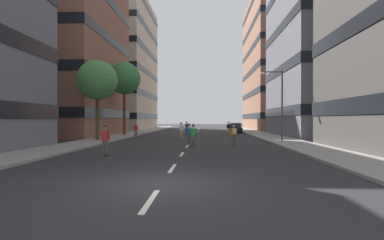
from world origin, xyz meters
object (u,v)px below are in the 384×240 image
Objects in this scene: parked_car_near at (235,128)px; skater_2 at (234,134)px; skater_5 at (189,133)px; skater_4 at (181,130)px; skater_1 at (136,129)px; skater_6 at (193,134)px; skater_3 at (105,139)px; street_tree_near at (124,79)px; street_tree_mid at (97,80)px; skater_7 at (229,127)px; skater_0 at (187,126)px; streetlamp_right at (278,98)px.

parked_car_near is 22.42m from skater_2.
skater_4 is at bearing 99.81° from skater_5.
parked_car_near is 17.82m from skater_1.
skater_4 is 9.49m from skater_6.
street_tree_near is at bearing 102.95° from skater_3.
skater_1 is at bearing -133.73° from parked_car_near.
skater_7 is (13.49, 12.69, -4.84)m from street_tree_mid.
skater_3 reaches higher than parked_car_near.
skater_0 and skater_3 have the same top height.
skater_7 is (4.09, 17.99, 0.00)m from skater_6.
skater_4 is (-4.81, 8.75, -0.03)m from skater_2.
parked_car_near is 2.47× the size of skater_5.
skater_3 is 24.92m from skater_7.
skater_4 and skater_5 have the same top height.
skater_7 is at bearing 15.21° from street_tree_near.
parked_car_near is at bearing 69.79° from skater_3.
street_tree_near is at bearing 123.27° from skater_6.
skater_2 is 1.00× the size of skater_6.
street_tree_mid is 17.16m from streetlamp_right.
skater_0 is 1.00× the size of skater_7.
skater_1 is 12.13m from skater_6.
skater_4 is at bearing 77.65° from skater_3.
skater_4 is at bearing 118.81° from skater_2.
skater_3 is 1.00× the size of skater_5.
street_tree_mid is 4.28× the size of skater_6.
skater_6 is (6.86, -10.00, 0.00)m from skater_1.
streetlamp_right is at bearing 23.09° from skater_5.
skater_2 is (12.51, -13.74, -6.26)m from street_tree_near.
skater_6 is (9.40, -5.30, -4.84)m from street_tree_mid.
skater_4 reaches higher than parked_car_near.
streetlamp_right reaches higher than skater_4.
street_tree_mid reaches higher than streetlamp_right.
skater_2 is at bearing -21.44° from skater_5.
street_tree_near is 21.05m from skater_3.
skater_2 is (5.23, -23.52, 0.00)m from skater_0.
skater_3 is 1.00× the size of skater_4.
skater_7 is at bearing 56.23° from skater_4.
skater_2 is 9.91m from skater_3.
skater_2 and skater_4 have the same top height.
skater_2 is (-2.35, -22.29, 0.32)m from parked_car_near.
skater_0 is at bearing 170.85° from parked_car_near.
street_tree_mid is (-14.86, -17.58, 5.13)m from parked_car_near.
street_tree_mid reaches higher than skater_2.
skater_1 is 10.29m from skater_5.
skater_0 is at bearing 135.46° from skater_7.
skater_0 is (-7.58, 1.22, 0.32)m from parked_car_near.
street_tree_near is (-14.86, -8.55, 6.57)m from parked_car_near.
skater_2 and skater_5 have the same top height.
parked_car_near is 2.47× the size of skater_0.
parked_car_near is 18.36m from street_tree_near.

